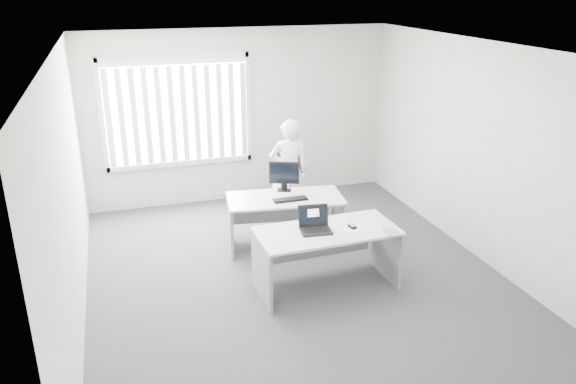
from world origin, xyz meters
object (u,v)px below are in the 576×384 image
object	(u,v)px
person	(289,171)
monitor	(284,176)
desk_far	(285,211)
office_chair	(291,197)
desk_near	(327,246)
laptop	(316,221)

from	to	relation	value
person	monitor	bearing A→B (deg)	76.53
desk_far	monitor	xyz separation A→B (m)	(0.07, 0.26, 0.41)
person	office_chair	bearing A→B (deg)	-106.22
desk_far	office_chair	world-z (taller)	office_chair
desk_near	laptop	size ratio (longest dim) A/B	4.71
person	laptop	distance (m)	2.07
person	monitor	distance (m)	0.59
desk_far	desk_near	bearing A→B (deg)	-76.62
desk_far	monitor	size ratio (longest dim) A/B	3.91
desk_near	desk_far	world-z (taller)	desk_near
desk_near	monitor	bearing A→B (deg)	90.49
desk_near	office_chair	xyz separation A→B (m)	(0.27, 2.21, -0.23)
monitor	laptop	bearing A→B (deg)	-71.93
laptop	desk_near	bearing A→B (deg)	11.18
person	laptop	world-z (taller)	person
person	desk_far	bearing A→B (deg)	79.79
laptop	monitor	size ratio (longest dim) A/B	0.84
monitor	desk_far	bearing A→B (deg)	-83.11
desk_near	person	distance (m)	2.05
person	monitor	xyz separation A→B (m)	(-0.24, -0.52, 0.12)
desk_far	person	xyz separation A→B (m)	(0.31, 0.78, 0.29)
office_chair	person	size ratio (longest dim) A/B	0.63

